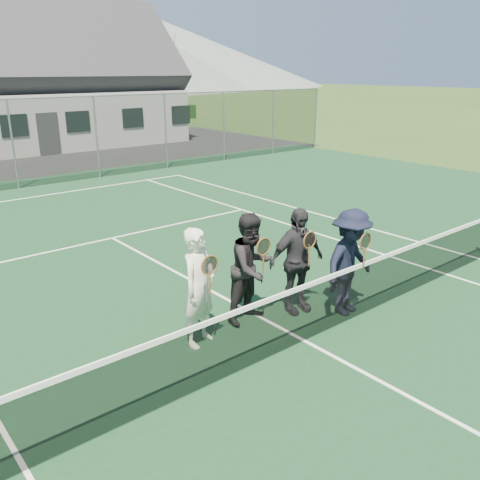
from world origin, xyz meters
The scene contains 12 objects.
court_surface centered at (0.00, 0.00, 0.01)m, with size 30.00×30.00×0.02m, color #14381E.
hill_east centered at (55.00, 95.00, 7.00)m, with size 90.00×90.00×14.00m, color #586A61.
court_markings centered at (0.00, 0.00, 0.02)m, with size 11.03×23.83×0.01m.
tennis_net centered at (0.00, 0.00, 0.54)m, with size 11.68×0.08×1.10m.
perimeter_fence centered at (0.00, 13.50, 1.52)m, with size 30.07×0.07×3.02m.
clubhouse centered at (4.00, 24.00, 3.99)m, with size 15.60×8.20×7.70m.
tree_d centered at (12.00, 33.00, 5.79)m, with size 3.20×3.20×7.77m.
tree_e centered at (18.00, 33.00, 5.79)m, with size 3.20×3.20×7.77m.
player_a centered at (-1.23, 0.97, 0.92)m, with size 0.76×0.63×1.80m.
player_b centered at (-0.14, 1.07, 0.92)m, with size 0.96×0.79×1.80m.
player_c centered at (0.64, 0.83, 0.92)m, with size 1.11×0.61×1.80m.
player_d centered at (1.26, 0.22, 0.92)m, with size 1.24×0.82×1.80m.
Camera 1 is at (-5.08, -4.61, 3.92)m, focal length 38.00 mm.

